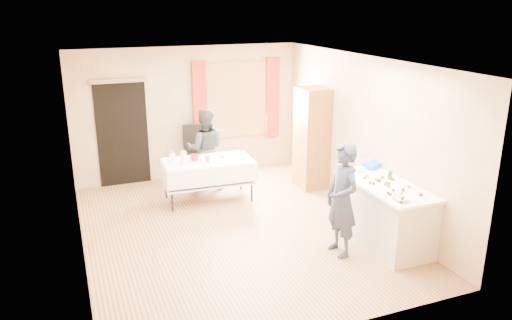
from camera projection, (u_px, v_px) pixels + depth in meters
name	position (u px, v px, depth m)	size (l,w,h in m)	color
floor	(235.00, 230.00, 7.82)	(4.50, 5.50, 0.02)	#9E7047
ceiling	(233.00, 60.00, 7.02)	(4.50, 5.50, 0.02)	white
wall_back	(188.00, 113.00, 9.87)	(4.50, 0.02, 2.60)	tan
wall_front	(324.00, 222.00, 4.97)	(4.50, 0.02, 2.60)	tan
wall_left	(73.00, 167.00, 6.63)	(0.02, 5.50, 2.60)	tan
wall_right	(363.00, 135.00, 8.21)	(0.02, 5.50, 2.60)	tan
window_frame	(236.00, 100.00, 10.12)	(1.32, 0.06, 1.52)	olive
window_pane	(237.00, 100.00, 10.11)	(1.20, 0.02, 1.40)	white
curtain_left	(200.00, 103.00, 9.80)	(0.28, 0.06, 1.65)	#A02717
curtain_right	(273.00, 98.00, 10.35)	(0.28, 0.06, 1.65)	#A02717
doorway	(123.00, 134.00, 9.48)	(0.95, 0.04, 2.00)	black
door_lintel	(118.00, 81.00, 9.14)	(1.05, 0.06, 0.08)	olive
cabinet	(312.00, 138.00, 9.37)	(0.50, 0.60, 1.90)	brown
counter	(384.00, 213.00, 7.27)	(0.77, 1.63, 0.91)	#B8B09A
party_table	(208.00, 176.00, 8.84)	(1.61, 0.88, 0.75)	black
chair	(196.00, 165.00, 9.84)	(0.54, 0.54, 1.11)	black
girl	(342.00, 200.00, 6.83)	(0.41, 0.61, 1.62)	#1E253C
woman	(205.00, 149.00, 9.38)	(0.88, 0.77, 1.52)	black
soda_can	(390.00, 175.00, 7.31)	(0.07, 0.07, 0.12)	#067B11
mixing_bowl	(401.00, 199.00, 6.53)	(0.21, 0.21, 0.05)	white
foam_block	(359.00, 169.00, 7.63)	(0.15, 0.10, 0.08)	white
blue_basket	(373.00, 165.00, 7.83)	(0.30, 0.20, 0.08)	blue
pitcher	(184.00, 158.00, 8.48)	(0.11, 0.11, 0.22)	silver
cup_red	(195.00, 157.00, 8.70)	(0.17, 0.17, 0.12)	red
cup_rainbow	(208.00, 159.00, 8.61)	(0.11, 0.11, 0.10)	red
small_bowl	(223.00, 155.00, 8.93)	(0.19, 0.19, 0.05)	white
pastry_tray	(237.00, 158.00, 8.82)	(0.28, 0.20, 0.02)	white
bottle	(172.00, 156.00, 8.69)	(0.11, 0.11, 0.18)	white
cake_balls	(391.00, 187.00, 6.97)	(0.50, 1.09, 0.04)	#3F2314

